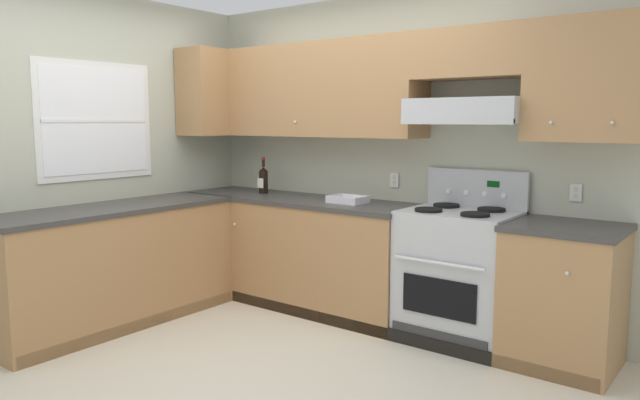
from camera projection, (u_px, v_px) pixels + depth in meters
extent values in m
plane|color=beige|center=(230.00, 361.00, 3.90)|extent=(7.04, 7.04, 0.00)
cube|color=#B7BAA3|center=(417.00, 156.00, 4.73)|extent=(4.68, 0.12, 2.55)
cube|color=#A87A4C|center=(309.00, 91.00, 5.02)|extent=(2.08, 0.34, 0.76)
cube|color=#A87A4C|center=(591.00, 80.00, 3.68)|extent=(0.75, 0.34, 0.76)
cube|color=#A87A4C|center=(473.00, 53.00, 4.12)|extent=(0.80, 0.34, 0.34)
cube|color=#B7BABC|center=(469.00, 111.00, 4.14)|extent=(0.80, 0.46, 0.17)
cube|color=#B7BABC|center=(454.00, 122.00, 3.98)|extent=(0.80, 0.03, 0.04)
sphere|color=silver|center=(295.00, 122.00, 4.91)|extent=(0.02, 0.02, 0.02)
sphere|color=silver|center=(551.00, 123.00, 3.68)|extent=(0.02, 0.02, 0.02)
sphere|color=silver|center=(612.00, 123.00, 3.47)|extent=(0.02, 0.02, 0.02)
cube|color=silver|center=(394.00, 180.00, 4.80)|extent=(0.08, 0.01, 0.12)
cube|color=silver|center=(394.00, 177.00, 4.79)|extent=(0.03, 0.00, 0.03)
cube|color=silver|center=(394.00, 183.00, 4.80)|extent=(0.03, 0.00, 0.03)
cube|color=silver|center=(576.00, 193.00, 3.97)|extent=(0.08, 0.01, 0.12)
cube|color=silver|center=(576.00, 189.00, 3.96)|extent=(0.03, 0.00, 0.03)
cube|color=silver|center=(575.00, 196.00, 3.97)|extent=(0.03, 0.00, 0.03)
cube|color=#B7BAA3|center=(93.00, 156.00, 4.79)|extent=(0.12, 4.00, 2.55)
cube|color=white|center=(95.00, 121.00, 4.72)|extent=(0.04, 1.00, 0.92)
cube|color=white|center=(97.00, 121.00, 4.71)|extent=(0.01, 0.90, 0.82)
cube|color=white|center=(97.00, 121.00, 4.70)|extent=(0.01, 0.90, 0.02)
cube|color=#A87A4C|center=(215.00, 93.00, 5.44)|extent=(0.34, 0.64, 0.76)
cube|color=#A87A4C|center=(298.00, 253.00, 5.10)|extent=(2.15, 0.61, 0.87)
cube|color=#3D3A38|center=(297.00, 200.00, 5.04)|extent=(2.17, 0.63, 0.04)
cube|color=#A87A4C|center=(563.00, 299.00, 3.79)|extent=(0.66, 0.61, 0.87)
cube|color=#3D3A38|center=(567.00, 228.00, 3.73)|extent=(0.68, 0.63, 0.04)
cube|color=black|center=(348.00, 323.00, 4.51)|extent=(3.54, 0.06, 0.09)
sphere|color=silver|center=(234.00, 224.00, 5.08)|extent=(0.03, 0.03, 0.03)
sphere|color=silver|center=(567.00, 273.00, 3.45)|extent=(0.03, 0.03, 0.03)
cube|color=#A87A4C|center=(114.00, 267.00, 4.59)|extent=(0.61, 1.89, 0.87)
cube|color=#3D3A38|center=(111.00, 209.00, 4.53)|extent=(0.63, 1.91, 0.04)
cube|color=black|center=(138.00, 324.00, 4.48)|extent=(0.06, 1.85, 0.09)
cube|color=#B7BABC|center=(458.00, 278.00, 4.22)|extent=(0.76, 0.58, 0.91)
cube|color=black|center=(439.00, 298.00, 4.00)|extent=(0.53, 0.01, 0.26)
cylinder|color=silver|center=(438.00, 263.00, 3.95)|extent=(0.65, 0.02, 0.02)
cube|color=#333333|center=(438.00, 339.00, 4.04)|extent=(0.70, 0.01, 0.11)
cube|color=#B7BABC|center=(460.00, 213.00, 4.16)|extent=(0.76, 0.58, 0.02)
cube|color=#B7BABC|center=(476.00, 190.00, 4.36)|extent=(0.76, 0.04, 0.29)
cube|color=#053F0C|center=(493.00, 184.00, 4.26)|extent=(0.09, 0.01, 0.04)
cylinder|color=black|center=(428.00, 210.00, 4.15)|extent=(0.19, 0.19, 0.02)
cylinder|color=black|center=(428.00, 211.00, 4.15)|extent=(0.07, 0.07, 0.01)
cylinder|color=black|center=(475.00, 215.00, 3.95)|extent=(0.19, 0.19, 0.02)
cylinder|color=black|center=(475.00, 216.00, 3.95)|extent=(0.07, 0.07, 0.01)
cylinder|color=black|center=(446.00, 205.00, 4.37)|extent=(0.19, 0.19, 0.02)
cylinder|color=black|center=(446.00, 206.00, 4.37)|extent=(0.07, 0.07, 0.01)
cylinder|color=black|center=(491.00, 210.00, 4.17)|extent=(0.19, 0.19, 0.02)
cylinder|color=black|center=(491.00, 211.00, 4.17)|extent=(0.07, 0.07, 0.01)
cylinder|color=white|center=(449.00, 191.00, 4.47)|extent=(0.04, 0.02, 0.04)
cylinder|color=white|center=(466.00, 192.00, 4.39)|extent=(0.04, 0.02, 0.04)
cylinder|color=white|center=(485.00, 194.00, 4.30)|extent=(0.04, 0.02, 0.04)
cylinder|color=white|center=(504.00, 195.00, 4.22)|extent=(0.04, 0.02, 0.04)
cylinder|color=black|center=(264.00, 182.00, 5.33)|extent=(0.08, 0.08, 0.20)
cone|color=black|center=(263.00, 169.00, 5.32)|extent=(0.08, 0.08, 0.04)
cylinder|color=black|center=(263.00, 162.00, 5.31)|extent=(0.03, 0.03, 0.08)
cylinder|color=maroon|center=(263.00, 159.00, 5.31)|extent=(0.03, 0.03, 0.02)
cube|color=silver|center=(260.00, 183.00, 5.30)|extent=(0.07, 0.00, 0.09)
cube|color=silver|center=(348.00, 202.00, 4.72)|extent=(0.22, 0.17, 0.02)
cube|color=silver|center=(340.00, 201.00, 4.64)|extent=(0.28, 0.01, 0.06)
cube|color=silver|center=(355.00, 198.00, 4.80)|extent=(0.28, 0.01, 0.06)
cube|color=silver|center=(334.00, 198.00, 4.80)|extent=(0.01, 0.19, 0.06)
cube|color=silver|center=(362.00, 201.00, 4.64)|extent=(0.01, 0.19, 0.06)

